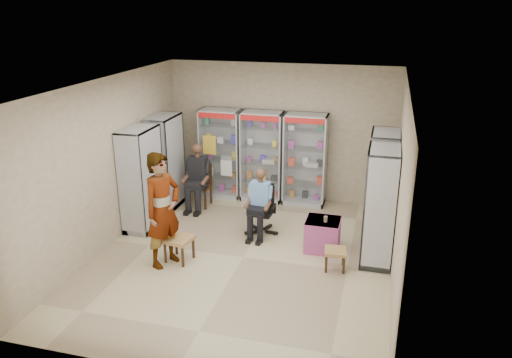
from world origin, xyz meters
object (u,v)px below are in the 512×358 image
(seated_shopkeeper, at_px, (261,204))
(standing_man, at_px, (163,210))
(woven_stool_a, at_px, (335,259))
(pink_trunk, at_px, (323,235))
(cabinet_right_far, at_px, (381,184))
(cabinet_left_near, at_px, (141,179))
(wooden_chair, at_px, (200,186))
(cabinet_left_far, at_px, (165,162))
(cabinet_back_left, at_px, (221,153))
(cabinet_right_near, at_px, (380,206))
(cabinet_back_right, at_px, (305,160))
(cabinet_back_mid, at_px, (262,157))
(woven_stool_b, at_px, (179,249))
(office_chair, at_px, (261,210))

(seated_shopkeeper, height_order, standing_man, standing_man)
(woven_stool_a, bearing_deg, pink_trunk, 114.72)
(standing_man, bearing_deg, cabinet_right_far, -35.22)
(cabinet_left_near, distance_m, seated_shopkeeper, 2.34)
(wooden_chair, xyz_separation_m, woven_stool_a, (3.14, -1.99, -0.29))
(cabinet_right_far, relative_size, standing_man, 1.02)
(cabinet_left_far, relative_size, wooden_chair, 2.13)
(cabinet_back_left, height_order, cabinet_left_far, same)
(cabinet_right_near, xyz_separation_m, woven_stool_a, (-0.64, -0.49, -0.82))
(standing_man, bearing_deg, cabinet_left_far, 46.61)
(cabinet_right_far, distance_m, standing_man, 4.05)
(cabinet_left_far, bearing_deg, woven_stool_a, 64.87)
(cabinet_left_near, height_order, wooden_chair, cabinet_left_near)
(cabinet_back_right, relative_size, woven_stool_a, 5.62)
(cabinet_right_near, xyz_separation_m, cabinet_left_near, (-4.46, 0.20, 0.00))
(cabinet_left_near, distance_m, pink_trunk, 3.59)
(cabinet_right_near, height_order, seated_shopkeeper, cabinet_right_near)
(cabinet_left_near, xyz_separation_m, wooden_chair, (0.68, 1.30, -0.53))
(cabinet_back_mid, relative_size, wooden_chair, 2.13)
(cabinet_right_far, distance_m, woven_stool_b, 3.89)
(office_chair, distance_m, pink_trunk, 1.29)
(cabinet_back_right, distance_m, cabinet_right_far, 1.98)
(cabinet_left_near, relative_size, pink_trunk, 3.38)
(cabinet_left_far, height_order, woven_stool_b, cabinet_left_far)
(cabinet_right_far, bearing_deg, cabinet_back_left, 72.25)
(cabinet_left_far, height_order, woven_stool_a, cabinet_left_far)
(cabinet_back_left, xyz_separation_m, cabinet_left_near, (-0.93, -2.03, 0.00))
(cabinet_left_far, distance_m, standing_man, 2.54)
(seated_shopkeeper, bearing_deg, cabinet_back_mid, 106.94)
(cabinet_back_right, xyz_separation_m, wooden_chair, (-2.15, -0.73, -0.53))
(cabinet_right_near, height_order, woven_stool_a, cabinet_right_near)
(cabinet_back_left, relative_size, pink_trunk, 3.38)
(cabinet_left_far, xyz_separation_m, pink_trunk, (3.52, -1.14, -0.72))
(office_chair, bearing_deg, woven_stool_a, -30.09)
(standing_man, bearing_deg, woven_stool_b, -26.89)
(pink_trunk, bearing_deg, wooden_chair, 154.70)
(cabinet_back_mid, xyz_separation_m, seated_shopkeeper, (0.42, -1.76, -0.38))
(cabinet_right_far, bearing_deg, office_chair, 104.89)
(woven_stool_b, bearing_deg, cabinet_left_far, 118.89)
(office_chair, xyz_separation_m, pink_trunk, (1.22, -0.37, -0.20))
(wooden_chair, relative_size, office_chair, 0.97)
(cabinet_back_mid, distance_m, cabinet_left_near, 2.77)
(cabinet_left_far, xyz_separation_m, cabinet_left_near, (0.00, -1.10, 0.00))
(cabinet_back_left, xyz_separation_m, cabinet_right_near, (3.53, -2.23, 0.00))
(cabinet_left_far, relative_size, standing_man, 1.02)
(seated_shopkeeper, relative_size, woven_stool_b, 2.86)
(seated_shopkeeper, relative_size, woven_stool_a, 3.48)
(cabinet_right_far, xyz_separation_m, cabinet_left_near, (-4.46, -0.90, 0.00))
(cabinet_left_far, bearing_deg, cabinet_right_near, 73.75)
(seated_shopkeeper, xyz_separation_m, woven_stool_a, (1.52, -0.96, -0.44))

